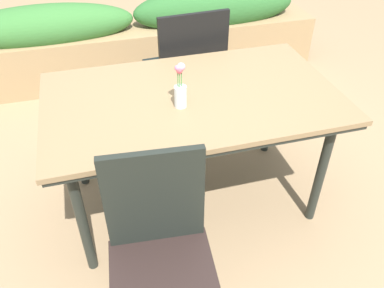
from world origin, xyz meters
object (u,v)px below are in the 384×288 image
(chair_far_side, at_px, (187,66))
(planter_box, at_px, (137,38))
(dining_table, at_px, (192,105))
(chair_near_left, at_px, (160,251))
(flower_vase, at_px, (180,91))

(chair_far_side, relative_size, planter_box, 0.29)
(dining_table, xyz_separation_m, planter_box, (-0.04, 1.75, -0.34))
(chair_far_side, height_order, chair_near_left, chair_far_side)
(chair_near_left, distance_m, flower_vase, 0.78)
(flower_vase, xyz_separation_m, planter_box, (0.04, 1.83, -0.50))
(planter_box, bearing_deg, flower_vase, -91.27)
(chair_near_left, bearing_deg, planter_box, -91.66)
(chair_near_left, xyz_separation_m, flower_vase, (0.26, 0.67, 0.31))
(flower_vase, bearing_deg, chair_near_left, -111.09)
(chair_near_left, xyz_separation_m, planter_box, (0.30, 2.50, -0.18))
(dining_table, distance_m, planter_box, 1.78)
(dining_table, relative_size, flower_vase, 6.57)
(dining_table, height_order, chair_far_side, chair_far_side)
(chair_far_side, relative_size, chair_near_left, 1.02)
(flower_vase, bearing_deg, dining_table, 46.10)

